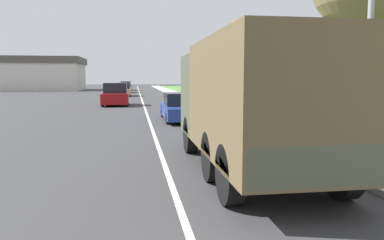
# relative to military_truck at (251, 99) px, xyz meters

# --- Properties ---
(ground_plane) EXTENTS (180.00, 180.00, 0.00)m
(ground_plane) POSITION_rel_military_truck_xyz_m (-1.85, 27.45, -1.63)
(ground_plane) COLOR #38383A
(lane_centre_stripe) EXTENTS (0.12, 120.00, 0.00)m
(lane_centre_stripe) POSITION_rel_military_truck_xyz_m (-1.85, 27.45, -1.63)
(lane_centre_stripe) COLOR silver
(lane_centre_stripe) RESTS_ON ground
(sidewalk_right) EXTENTS (1.80, 120.00, 0.12)m
(sidewalk_right) POSITION_rel_military_truck_xyz_m (2.65, 27.45, -1.57)
(sidewalk_right) COLOR beige
(sidewalk_right) RESTS_ON ground
(grass_strip_right) EXTENTS (7.00, 120.00, 0.02)m
(grass_strip_right) POSITION_rel_military_truck_xyz_m (7.05, 27.45, -1.62)
(grass_strip_right) COLOR #56843D
(grass_strip_right) RESTS_ON ground
(military_truck) EXTENTS (2.30, 6.64, 2.89)m
(military_truck) POSITION_rel_military_truck_xyz_m (0.00, 0.00, 0.00)
(military_truck) COLOR #474C38
(military_truck) RESTS_ON ground
(car_nearest_ahead) EXTENTS (1.89, 4.89, 1.35)m
(car_nearest_ahead) POSITION_rel_military_truck_xyz_m (-0.20, 10.56, -1.01)
(car_nearest_ahead) COLOR navy
(car_nearest_ahead) RESTS_ON ground
(car_second_ahead) EXTENTS (1.95, 4.03, 1.72)m
(car_second_ahead) POSITION_rel_military_truck_xyz_m (-3.99, 21.28, -0.87)
(car_second_ahead) COLOR maroon
(car_second_ahead) RESTS_ON ground
(car_third_ahead) EXTENTS (1.71, 4.42, 1.52)m
(car_third_ahead) POSITION_rel_military_truck_xyz_m (-3.83, 36.32, -0.94)
(car_third_ahead) COLOR tan
(car_third_ahead) RESTS_ON ground
(car_fourth_ahead) EXTENTS (1.84, 4.47, 1.45)m
(car_fourth_ahead) POSITION_rel_military_truck_xyz_m (-3.96, 46.62, -0.97)
(car_fourth_ahead) COLOR tan
(car_fourth_ahead) RESTS_ON ground
(car_farthest_ahead) EXTENTS (1.82, 4.46, 1.51)m
(car_farthest_ahead) POSITION_rel_military_truck_xyz_m (-3.96, 56.30, -0.95)
(car_farthest_ahead) COLOR black
(car_farthest_ahead) RESTS_ON ground
(pickup_truck) EXTENTS (1.91, 5.58, 1.91)m
(pickup_truck) POSITION_rel_military_truck_xyz_m (5.59, 4.40, -0.71)
(pickup_truck) COLOR black
(pickup_truck) RESTS_ON grass_strip_right
(tree_far_right) EXTENTS (3.42, 3.42, 6.50)m
(tree_far_right) POSITION_rel_military_truck_xyz_m (5.60, 19.33, 3.15)
(tree_far_right) COLOR brown
(tree_far_right) RESTS_ON grass_strip_right
(building_distant) EXTENTS (18.61, 11.46, 5.58)m
(building_distant) POSITION_rel_military_truck_xyz_m (-20.60, 60.00, 1.20)
(building_distant) COLOR beige
(building_distant) RESTS_ON ground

